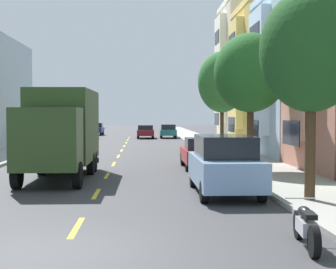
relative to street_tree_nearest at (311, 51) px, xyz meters
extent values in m
plane|color=#38383A|center=(-6.40, 25.26, -4.46)|extent=(160.00, 160.00, 0.00)
cube|color=#99968E|center=(-13.50, 23.26, -4.39)|extent=(3.20, 120.00, 0.14)
cube|color=#99968E|center=(0.70, 23.26, -4.39)|extent=(3.20, 120.00, 0.14)
cube|color=yellow|center=(-6.40, -2.74, -4.45)|extent=(0.14, 2.20, 0.01)
cube|color=yellow|center=(-6.40, 2.26, -4.45)|extent=(0.14, 2.20, 0.01)
cube|color=yellow|center=(-6.40, 7.26, -4.45)|extent=(0.14, 2.20, 0.01)
cube|color=yellow|center=(-6.40, 12.26, -4.45)|extent=(0.14, 2.20, 0.01)
cube|color=yellow|center=(-6.40, 17.26, -4.45)|extent=(0.14, 2.20, 0.01)
cube|color=yellow|center=(-6.40, 22.26, -4.45)|extent=(0.14, 2.20, 0.01)
cube|color=yellow|center=(-6.40, 27.26, -4.45)|extent=(0.14, 2.20, 0.01)
cube|color=yellow|center=(-6.40, 32.26, -4.45)|extent=(0.14, 2.20, 0.01)
cube|color=yellow|center=(-6.40, 37.26, -4.45)|extent=(0.14, 2.20, 0.01)
cube|color=yellow|center=(-6.40, 42.26, -4.45)|extent=(0.14, 2.20, 0.01)
cube|color=#E19B83|center=(2.02, 7.82, 0.93)|extent=(0.55, 3.35, 7.78)
cube|color=#1E232D|center=(1.73, 7.82, -2.66)|extent=(0.04, 2.55, 1.10)
cube|color=#1E232D|center=(1.73, 7.82, 0.33)|extent=(0.04, 2.55, 1.10)
cube|color=#CAE7FE|center=(2.02, 15.47, 0.65)|extent=(0.55, 3.35, 7.38)
cube|color=#1E232D|center=(1.73, 15.47, -2.75)|extent=(0.04, 2.55, 1.10)
cube|color=#1E232D|center=(1.73, 15.47, 0.08)|extent=(0.04, 2.55, 1.10)
cube|color=#1E232D|center=(1.73, 15.47, 2.92)|extent=(0.04, 2.55, 1.10)
cube|color=tan|center=(8.85, 23.12, 0.69)|extent=(13.10, 7.45, 10.28)
cube|color=#F9D572|center=(2.55, 23.12, 6.05)|extent=(0.60, 7.45, 0.44)
cube|color=#F9D572|center=(2.02, 23.12, 1.10)|extent=(0.55, 3.35, 8.02)
cube|color=#1E232D|center=(1.73, 23.12, -2.61)|extent=(0.04, 2.55, 1.10)
cube|color=#1E232D|center=(1.73, 23.12, 0.48)|extent=(0.04, 2.55, 1.10)
cube|color=#1E232D|center=(1.73, 23.12, 3.56)|extent=(0.04, 2.55, 1.10)
cube|color=beige|center=(7.30, 30.77, 1.61)|extent=(10.00, 7.45, 12.14)
cube|color=white|center=(2.55, 30.77, 7.90)|extent=(0.60, 7.45, 0.44)
cube|color=white|center=(2.02, 30.77, 2.10)|extent=(0.55, 3.35, 9.47)
cube|color=#1E232D|center=(1.73, 30.77, -2.27)|extent=(0.04, 2.55, 1.10)
cube|color=#1E232D|center=(1.73, 30.77, 1.37)|extent=(0.04, 2.55, 1.10)
cube|color=#1E232D|center=(1.73, 30.77, 5.01)|extent=(0.04, 2.55, 1.10)
cylinder|color=#47331E|center=(0.00, 0.00, -2.82)|extent=(0.31, 0.31, 3.00)
ellipsoid|color=#1E4C1E|center=(0.00, 0.00, 0.03)|extent=(2.98, 2.98, 3.59)
cylinder|color=#47331E|center=(0.00, 8.28, -2.81)|extent=(0.31, 0.31, 3.02)
ellipsoid|color=#235B23|center=(0.00, 8.28, 0.04)|extent=(3.31, 3.31, 3.57)
cylinder|color=#47331E|center=(0.00, 16.56, -2.79)|extent=(0.23, 0.23, 3.06)
ellipsoid|color=#2D6B2D|center=(0.00, 16.56, 0.15)|extent=(2.98, 2.98, 3.76)
cube|color=#2D471E|center=(-8.19, 7.28, -2.31)|extent=(2.44, 5.30, 2.98)
cube|color=#2D471E|center=(-8.22, 3.49, -2.70)|extent=(2.32, 1.92, 2.20)
cube|color=black|center=(-8.23, 2.59, -2.21)|extent=(2.02, 0.10, 0.97)
cube|color=black|center=(-8.17, 9.84, -4.02)|extent=(2.40, 0.18, 0.24)
cylinder|color=black|center=(-9.28, 3.45, -3.98)|extent=(0.29, 0.96, 0.96)
cylinder|color=black|center=(-7.16, 3.43, -3.98)|extent=(0.29, 0.96, 0.96)
cylinder|color=black|center=(-9.24, 8.73, -3.98)|extent=(0.29, 0.96, 0.96)
cylinder|color=black|center=(-7.12, 8.71, -3.98)|extent=(0.29, 0.96, 0.96)
cylinder|color=black|center=(-9.25, 7.63, -3.98)|extent=(0.29, 0.96, 0.96)
cylinder|color=black|center=(-7.13, 7.61, -3.98)|extent=(0.29, 0.96, 0.96)
cube|color=#195B60|center=(-2.11, 41.07, -3.82)|extent=(1.80, 4.02, 0.62)
cube|color=black|center=(-2.12, 40.59, -3.23)|extent=(1.55, 1.70, 0.55)
cylinder|color=black|center=(-1.33, 42.42, -4.13)|extent=(0.23, 0.66, 0.66)
cylinder|color=black|center=(-2.85, 42.44, -4.13)|extent=(0.23, 0.66, 0.66)
cylinder|color=black|center=(-1.37, 39.70, -4.13)|extent=(0.23, 0.66, 0.66)
cylinder|color=black|center=(-2.89, 39.72, -4.13)|extent=(0.23, 0.66, 0.66)
cube|color=#7A9EC6|center=(-2.18, 2.01, -3.68)|extent=(1.96, 4.80, 0.90)
cube|color=black|center=(-2.18, 2.01, -2.88)|extent=(1.72, 2.79, 0.70)
cylinder|color=black|center=(-1.32, 3.64, -4.13)|extent=(0.22, 0.66, 0.66)
cylinder|color=black|center=(-3.05, 3.64, -4.13)|extent=(0.22, 0.66, 0.66)
cylinder|color=black|center=(-1.32, 0.38, -4.13)|extent=(0.22, 0.66, 0.66)
cylinder|color=black|center=(-3.05, 0.38, -4.13)|extent=(0.22, 0.66, 0.66)
cube|color=orange|center=(-10.82, 22.56, -3.83)|extent=(1.86, 4.53, 0.60)
cube|color=black|center=(-10.83, 22.78, -3.28)|extent=(1.61, 2.18, 0.50)
cylinder|color=black|center=(-11.59, 21.02, -4.13)|extent=(0.23, 0.66, 0.66)
cylinder|color=black|center=(-10.01, 21.04, -4.13)|extent=(0.23, 0.66, 0.66)
cylinder|color=black|center=(-11.64, 24.08, -4.13)|extent=(0.23, 0.66, 0.66)
cylinder|color=black|center=(-10.06, 24.10, -4.13)|extent=(0.23, 0.66, 0.66)
cube|color=black|center=(-10.77, 40.06, -3.83)|extent=(1.91, 4.54, 0.60)
cube|color=black|center=(-10.78, 40.28, -3.28)|extent=(1.64, 2.20, 0.50)
cylinder|color=black|center=(-11.53, 38.51, -4.13)|extent=(0.24, 0.67, 0.66)
cylinder|color=black|center=(-9.95, 38.55, -4.13)|extent=(0.24, 0.67, 0.66)
cylinder|color=black|center=(-11.60, 41.57, -4.13)|extent=(0.24, 0.67, 0.66)
cylinder|color=black|center=(-10.02, 41.60, -4.13)|extent=(0.24, 0.67, 0.66)
cube|color=navy|center=(-10.76, 49.28, -3.82)|extent=(1.82, 4.03, 0.62)
cube|color=black|center=(-10.75, 49.76, -3.23)|extent=(1.56, 1.71, 0.55)
cylinder|color=black|center=(-11.54, 47.93, -4.13)|extent=(0.23, 0.66, 0.66)
cylinder|color=black|center=(-10.02, 47.90, -4.13)|extent=(0.23, 0.66, 0.66)
cylinder|color=black|center=(-11.49, 50.65, -4.13)|extent=(0.23, 0.66, 0.66)
cylinder|color=black|center=(-9.97, 50.62, -4.13)|extent=(0.23, 0.66, 0.66)
cube|color=#AD1E1E|center=(-2.05, 9.98, -3.82)|extent=(1.77, 4.01, 0.62)
cube|color=black|center=(-2.04, 9.50, -3.23)|extent=(1.54, 1.69, 0.55)
cylinder|color=black|center=(-1.30, 11.34, -4.13)|extent=(0.22, 0.66, 0.66)
cylinder|color=black|center=(-2.82, 11.33, -4.13)|extent=(0.22, 0.66, 0.66)
cylinder|color=black|center=(-1.28, 8.62, -4.13)|extent=(0.22, 0.66, 0.66)
cylinder|color=black|center=(-2.80, 8.61, -4.13)|extent=(0.22, 0.66, 0.66)
cube|color=maroon|center=(-4.60, 40.65, -3.83)|extent=(1.80, 4.50, 0.60)
cube|color=black|center=(-4.60, 40.42, -3.28)|extent=(1.58, 2.16, 0.50)
cylinder|color=black|center=(-3.81, 42.18, -4.13)|extent=(0.22, 0.66, 0.66)
cylinder|color=black|center=(-5.39, 42.18, -4.13)|extent=(0.22, 0.66, 0.66)
cylinder|color=black|center=(-3.81, 39.12, -4.13)|extent=(0.22, 0.66, 0.66)
cylinder|color=black|center=(-5.39, 39.12, -4.13)|extent=(0.22, 0.66, 0.66)
cylinder|color=black|center=(-1.57, -4.03, -4.16)|extent=(0.21, 0.61, 0.60)
cylinder|color=black|center=(-1.73, -5.47, -4.16)|extent=(0.21, 0.61, 0.60)
cube|color=silver|center=(-1.65, -4.75, -4.04)|extent=(0.37, 0.84, 0.28)
ellipsoid|color=black|center=(-1.63, -4.58, -3.78)|extent=(0.24, 0.48, 0.22)
cube|color=black|center=(-1.68, -5.01, -3.76)|extent=(0.28, 0.54, 0.10)
cylinder|color=silver|center=(-1.58, -4.14, -3.58)|extent=(0.62, 0.10, 0.03)
camera|label=1|loc=(-4.85, -14.52, -1.82)|focal=54.40mm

